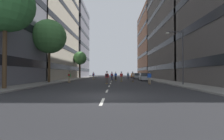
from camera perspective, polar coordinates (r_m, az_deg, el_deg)
The scene contains 24 objects.
ground_plane at distance 36.67m, azimuth 0.04°, elevation -3.45°, with size 156.96×156.96×0.00m, color #28282B.
sidewalk_left at distance 41.14m, azimuth -12.88°, elevation -3.07°, with size 3.18×71.94×0.14m, color gray.
sidewalk_right at distance 40.83m, azimuth 13.23°, elevation -3.08°, with size 3.18×71.94×0.14m, color gray.
lane_markings at distance 38.50m, azimuth 0.09°, elevation -3.33°, with size 0.16×62.20×0.01m.
building_left_mid at distance 44.75m, azimuth -25.31°, elevation 15.49°, with size 15.43×23.76×28.22m.
building_left_far at distance 66.13m, azimuth -16.01°, elevation 9.72°, with size 15.43×18.11×27.55m.
building_right_mid at distance 44.87m, azimuth 25.84°, elevation 18.43°, with size 15.43×23.23×32.67m.
building_right_far at distance 65.55m, azimuth 17.06°, elevation 8.83°, with size 15.43×21.68×25.31m.
parked_car_near at distance 42.53m, azimuth 8.91°, elevation -2.17°, with size 1.82×4.40×1.52m.
parked_car_mid at distance 48.82m, azimuth 7.90°, elevation -2.03°, with size 1.82×4.40×1.52m.
parked_car_far at distance 32.40m, azimuth 11.38°, elevation -2.50°, with size 1.82×4.40×1.52m.
street_tree_near at distance 26.46m, azimuth -21.37°, elevation 10.95°, with size 5.06×5.06×9.41m.
street_tree_mid at distance 18.42m, azimuth -33.68°, elevation 19.11°, with size 5.12×5.12×10.26m.
street_tree_far at distance 46.39m, azimuth -11.29°, elevation 4.14°, with size 3.69×3.69×7.47m.
streetlamp_right at distance 21.32m, azimuth 22.93°, elevation 6.08°, with size 2.13×0.30×6.50m.
skater_0 at distance 28.44m, azimuth 3.36°, elevation -2.15°, with size 0.56×0.92×1.78m.
skater_1 at distance 39.12m, azimuth 5.70°, elevation -1.81°, with size 0.57×0.92×1.78m.
skater_2 at distance 22.51m, azimuth -1.83°, elevation -2.35°, with size 0.56×0.92×1.78m.
skater_3 at distance 22.48m, azimuth 13.15°, elevation -2.40°, with size 0.54×0.90×1.78m.
skater_4 at distance 26.53m, azimuth -14.96°, elevation -2.12°, with size 0.53×0.90×1.78m.
skater_5 at distance 27.30m, azimuth 7.38°, elevation -2.12°, with size 0.54×0.91×1.78m.
skater_6 at distance 30.35m, azimuth -0.05°, elevation -2.02°, with size 0.54×0.91×1.78m.
skater_7 at distance 39.11m, azimuth -6.62°, elevation -1.81°, with size 0.56×0.92×1.78m.
skater_8 at distance 33.44m, azimuth 1.32°, elevation -1.99°, with size 0.57×0.92×1.78m.
Camera 1 is at (0.68, -10.47, 1.51)m, focal length 25.73 mm.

